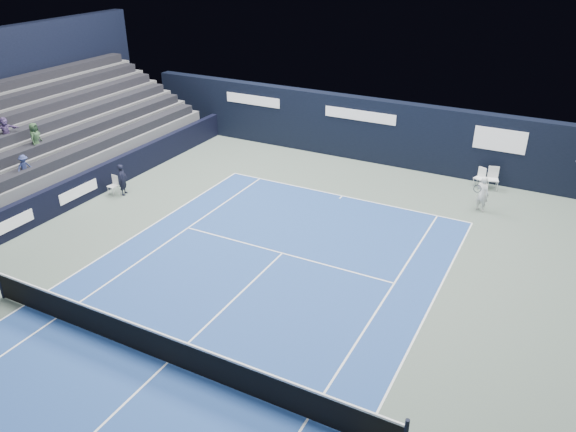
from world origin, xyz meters
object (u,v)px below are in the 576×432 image
at_px(tennis_net, 166,348).
at_px(line_judge_chair, 114,184).
at_px(folding_chair_back_a, 481,174).
at_px(folding_chair_back_b, 493,177).
at_px(tennis_player, 482,194).

bearing_deg(tennis_net, line_judge_chair, 139.67).
xyz_separation_m(folding_chair_back_a, tennis_net, (-5.02, -15.76, -0.07)).
height_order(folding_chair_back_a, folding_chair_back_b, folding_chair_back_b).
bearing_deg(folding_chair_back_a, line_judge_chair, -126.57).
relative_size(folding_chair_back_a, tennis_net, 0.07).
distance_m(tennis_net, tennis_player, 14.30).
height_order(tennis_net, tennis_player, tennis_player).
bearing_deg(folding_chair_back_b, tennis_net, -125.24).
xyz_separation_m(line_judge_chair, tennis_player, (14.35, 5.69, 0.27)).
distance_m(folding_chair_back_b, tennis_player, 2.46).
bearing_deg(tennis_player, folding_chair_back_a, 101.00).
bearing_deg(tennis_player, folding_chair_back_b, 89.42).
bearing_deg(folding_chair_back_a, tennis_player, -56.34).
distance_m(folding_chair_back_a, line_judge_chair, 16.13).
bearing_deg(line_judge_chair, folding_chair_back_b, 36.33).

